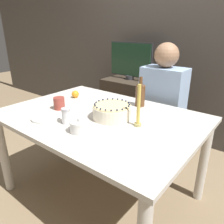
% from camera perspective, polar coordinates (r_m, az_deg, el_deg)
% --- Properties ---
extents(ground_plane, '(12.00, 12.00, 0.00)m').
position_cam_1_polar(ground_plane, '(2.03, -2.82, -20.22)').
color(ground_plane, '#8C7556').
extents(wall_behind, '(8.00, 0.05, 2.60)m').
position_cam_1_polar(wall_behind, '(2.73, 17.56, 19.44)').
color(wall_behind, '#4C4742').
rests_on(wall_behind, ground_plane).
extents(dining_table, '(1.47, 1.05, 0.73)m').
position_cam_1_polar(dining_table, '(1.68, -3.21, -3.87)').
color(dining_table, beige).
rests_on(dining_table, ground_plane).
extents(cake, '(0.28, 0.28, 0.11)m').
position_cam_1_polar(cake, '(1.57, 0.00, 0.13)').
color(cake, '#EFE5CC').
rests_on(cake, dining_table).
extents(sugar_bowl, '(0.13, 0.13, 0.10)m').
position_cam_1_polar(sugar_bowl, '(1.38, -8.46, -3.68)').
color(sugar_bowl, white).
rests_on(sugar_bowl, dining_table).
extents(sugar_shaker, '(0.06, 0.06, 0.11)m').
position_cam_1_polar(sugar_shaker, '(1.51, -11.91, -0.97)').
color(sugar_shaker, white).
rests_on(sugar_shaker, dining_table).
extents(plate_stack, '(0.21, 0.21, 0.02)m').
position_cam_1_polar(plate_stack, '(1.64, -16.76, -1.39)').
color(plate_stack, white).
rests_on(plate_stack, dining_table).
extents(candle, '(0.05, 0.05, 0.28)m').
position_cam_1_polar(candle, '(1.43, 6.91, 0.65)').
color(candle, tan).
rests_on(candle, dining_table).
extents(bottle, '(0.08, 0.08, 0.24)m').
position_cam_1_polar(bottle, '(1.81, 7.38, 4.40)').
color(bottle, brown).
rests_on(bottle, dining_table).
extents(cup, '(0.09, 0.09, 0.10)m').
position_cam_1_polar(cup, '(1.79, -13.63, 2.24)').
color(cup, '#993D33').
rests_on(cup, dining_table).
extents(orange_fruit_0, '(0.07, 0.07, 0.07)m').
position_cam_1_polar(orange_fruit_0, '(2.06, -9.58, 4.62)').
color(orange_fruit_0, orange).
rests_on(orange_fruit_0, dining_table).
extents(person_man_blue_shirt, '(0.40, 0.34, 1.22)m').
position_cam_1_polar(person_man_blue_shirt, '(2.20, 12.74, -0.87)').
color(person_man_blue_shirt, '#595960').
rests_on(person_man_blue_shirt, ground_plane).
extents(side_cabinet, '(0.60, 0.47, 0.73)m').
position_cam_1_polar(side_cabinet, '(2.88, 4.42, 1.37)').
color(side_cabinet, '#382D23').
rests_on(side_cabinet, ground_plane).
extents(tv_monitor, '(0.58, 0.10, 0.45)m').
position_cam_1_polar(tv_monitor, '(2.74, 4.82, 13.27)').
color(tv_monitor, '#2D2D33').
rests_on(tv_monitor, side_cabinet).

